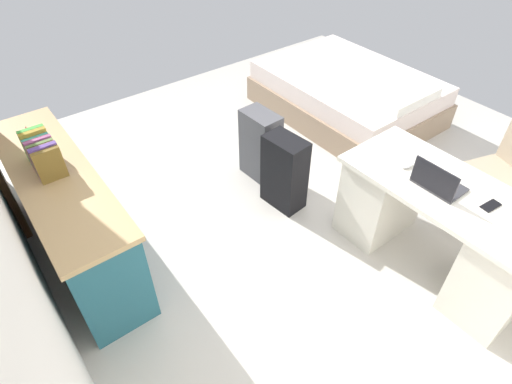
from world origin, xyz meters
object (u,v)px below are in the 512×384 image
suitcase_spare_grey (260,145)px  suitcase_black (284,173)px  desk (437,226)px  laptop (437,182)px  computer_mouse (407,165)px  figurine_small (28,133)px  bed (348,94)px  office_chair (501,181)px  cell_phone_near_laptop (491,206)px  credenza (70,215)px

suitcase_spare_grey → suitcase_black: bearing=166.1°
desk → suitcase_black: bearing=20.3°
desk → laptop: bearing=45.5°
computer_mouse → figurine_small: figurine_small is taller
suitcase_black → bed: bearing=-70.6°
office_chair → laptop: office_chair is taller
suitcase_black → computer_mouse: computer_mouse is taller
desk → office_chair: 0.79m
office_chair → figurine_small: bearing=52.2°
computer_mouse → cell_phone_near_laptop: computer_mouse is taller
credenza → figurine_small: figurine_small is taller
desk → figurine_small: (2.18, 2.05, 0.47)m
bed → suitcase_black: bearing=115.2°
computer_mouse → figurine_small: 2.73m
suitcase_spare_grey → desk: bearing=-171.0°
desk → computer_mouse: bearing=6.7°
office_chair → figurine_small: 3.62m
office_chair → figurine_small: size_ratio=8.55×
suitcase_black → office_chair: bearing=-140.2°
suitcase_spare_grey → figurine_small: size_ratio=6.03×
laptop → cell_phone_near_laptop: laptop is taller
office_chair → laptop: (0.10, 0.87, 0.36)m
laptop → computer_mouse: size_ratio=3.13×
office_chair → cell_phone_near_laptop: (-0.21, 0.74, 0.32)m
suitcase_black → computer_mouse: bearing=-160.6°
desk → office_chair: office_chair is taller
cell_phone_near_laptop → figurine_small: figurine_small is taller
cell_phone_near_laptop → figurine_small: 3.21m
suitcase_spare_grey → laptop: (-1.53, -0.27, 0.45)m
bed → suitcase_spare_grey: bearing=101.4°
bed → figurine_small: 3.25m
bed → cell_phone_near_laptop: bearing=153.4°
credenza → bed: bearing=-86.0°
bed → figurine_small: bearing=85.1°
desk → cell_phone_near_laptop: 0.43m
computer_mouse → bed: bearing=-37.3°
suitcase_spare_grey → figurine_small: 1.87m
figurine_small → cell_phone_near_laptop: bearing=-139.0°
office_chair → credenza: office_chair is taller
desk → computer_mouse: 0.50m
credenza → computer_mouse: size_ratio=18.00×
office_chair → computer_mouse: size_ratio=9.40×
bed → figurine_small: figurine_small is taller
laptop → figurine_small: bearing=43.2°
suitcase_spare_grey → laptop: size_ratio=2.12×
credenza → computer_mouse: (-1.35, -2.01, 0.35)m
credenza → bed: (0.22, -3.18, -0.16)m
figurine_small → desk: bearing=-136.7°
office_chair → suitcase_spare_grey: (1.63, 1.14, -0.09)m
bed → laptop: (-1.83, 1.20, 0.54)m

